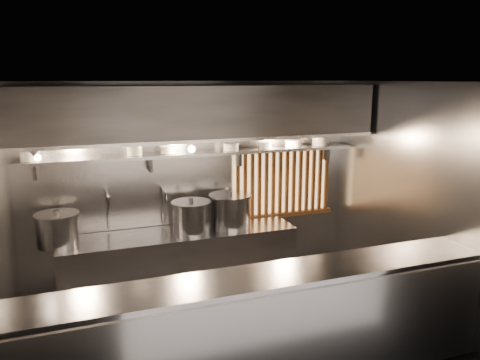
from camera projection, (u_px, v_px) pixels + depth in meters
floor at (231, 336)px, 5.25m from camera, size 4.50×4.50×0.00m
ceiling at (229, 82)px, 4.65m from camera, size 4.50×4.50×0.00m
wall_back at (194, 187)px, 6.33m from camera, size 4.50×0.00×4.50m
wall_right at (404, 198)px, 5.70m from camera, size 0.00×3.00×3.00m
serving_counter at (264, 333)px, 4.24m from camera, size 4.50×0.56×1.13m
cooking_bench at (181, 265)px, 6.09m from camera, size 3.00×0.70×0.90m
bowl_shelf at (197, 153)px, 6.06m from camera, size 4.40×0.34×0.04m
exhaust_hood at (201, 112)px, 5.74m from camera, size 4.40×0.81×0.65m
wood_screen at (283, 182)px, 6.72m from camera, size 1.56×0.09×1.04m
faucet_left at (108, 203)px, 5.84m from camera, size 0.04×0.30×0.50m
faucet_right at (163, 198)px, 6.07m from camera, size 0.04×0.30×0.50m
heat_lamp at (35, 152)px, 4.95m from camera, size 0.25×0.35×0.20m
pendant_bulb at (192, 149)px, 5.90m from camera, size 0.09×0.09×0.19m
stock_pot_left at (58, 229)px, 5.50m from camera, size 0.61×0.61×0.43m
stock_pot_mid at (230, 210)px, 6.21m from camera, size 0.58×0.58×0.47m
stock_pot_right at (191, 217)px, 5.97m from camera, size 0.65×0.65×0.44m
bowl_stack_0 at (29, 154)px, 5.37m from camera, size 0.22×0.22×0.17m
bowl_stack_1 at (134, 149)px, 5.77m from camera, size 0.20×0.20×0.17m
bowl_stack_2 at (168, 150)px, 5.92m from camera, size 0.20×0.20×0.09m
bowl_stack_3 at (231, 147)px, 6.20m from camera, size 0.22×0.22×0.09m
bowl_stack_4 at (265, 145)px, 6.36m from camera, size 0.21×0.21×0.09m
bowl_stack_5 at (293, 143)px, 6.50m from camera, size 0.23×0.23×0.09m
bowl_stack_6 at (320, 139)px, 6.64m from camera, size 0.24×0.24×0.17m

